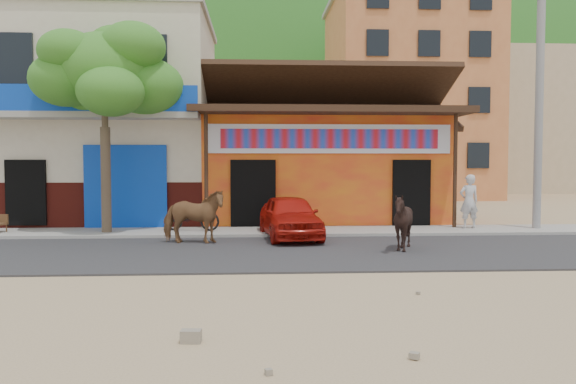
% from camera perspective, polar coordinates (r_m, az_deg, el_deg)
% --- Properties ---
extents(ground, '(120.00, 120.00, 0.00)m').
position_cam_1_polar(ground, '(10.71, -1.53, -8.35)').
color(ground, '#9E825B').
rests_on(ground, ground).
extents(road, '(60.00, 5.00, 0.04)m').
position_cam_1_polar(road, '(13.17, -1.87, -6.13)').
color(road, '#28282B').
rests_on(road, ground).
extents(sidewalk, '(60.00, 2.00, 0.12)m').
position_cam_1_polar(sidewalk, '(16.63, -2.18, -4.08)').
color(sidewalk, gray).
rests_on(sidewalk, ground).
extents(dance_club, '(8.00, 6.00, 3.60)m').
position_cam_1_polar(dance_club, '(20.63, 3.16, 2.14)').
color(dance_club, orange).
rests_on(dance_club, ground).
extents(cafe_building, '(7.00, 6.00, 7.00)m').
position_cam_1_polar(cafe_building, '(21.19, -17.57, 6.63)').
color(cafe_building, beige).
rests_on(cafe_building, ground).
extents(apartment_front, '(9.00, 9.00, 12.00)m').
position_cam_1_polar(apartment_front, '(35.95, 11.89, 9.15)').
color(apartment_front, '#CC723F').
rests_on(apartment_front, ground).
extents(apartment_rear, '(8.00, 8.00, 10.00)m').
position_cam_1_polar(apartment_rear, '(44.55, 21.13, 6.52)').
color(apartment_rear, tan).
rests_on(apartment_rear, ground).
extents(hillside, '(100.00, 40.00, 24.00)m').
position_cam_1_polar(hillside, '(81.11, -3.11, 10.00)').
color(hillside, '#194C14').
rests_on(hillside, ground).
extents(tree, '(3.00, 3.00, 6.00)m').
position_cam_1_polar(tree, '(16.88, -18.09, 6.29)').
color(tree, '#2D721E').
rests_on(tree, sidewalk).
extents(utility_pole, '(0.24, 0.24, 8.00)m').
position_cam_1_polar(utility_pole, '(18.68, 24.17, 8.92)').
color(utility_pole, gray).
rests_on(utility_pole, sidewalk).
extents(cow_tan, '(1.71, 0.92, 1.39)m').
position_cam_1_polar(cow_tan, '(14.56, -9.60, -2.46)').
color(cow_tan, brown).
rests_on(cow_tan, road).
extents(cow_dark, '(1.57, 1.51, 1.35)m').
position_cam_1_polar(cow_dark, '(13.45, 11.57, -3.02)').
color(cow_dark, black).
rests_on(cow_dark, road).
extents(red_car, '(1.80, 3.63, 1.19)m').
position_cam_1_polar(red_car, '(15.40, 0.18, -2.49)').
color(red_car, '#B3150C').
rests_on(red_car, road).
extents(scooter, '(1.73, 0.86, 0.87)m').
position_cam_1_polar(scooter, '(16.63, -9.77, -2.41)').
color(scooter, black).
rests_on(scooter, sidewalk).
extents(pedestrian, '(0.62, 0.44, 1.63)m').
position_cam_1_polar(pedestrian, '(17.89, 17.91, -0.91)').
color(pedestrian, silver).
rests_on(pedestrian, sidewalk).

